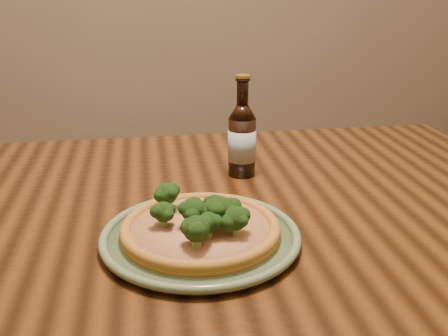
{
  "coord_description": "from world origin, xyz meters",
  "views": [
    {
      "loc": [
        0.03,
        -0.76,
        1.15
      ],
      "look_at": [
        0.16,
        0.11,
        0.82
      ],
      "focal_mm": 42.0,
      "sensor_mm": 36.0,
      "label": 1
    }
  ],
  "objects": [
    {
      "name": "table",
      "position": [
        0.0,
        0.1,
        0.66
      ],
      "size": [
        1.6,
        0.9,
        0.75
      ],
      "color": "#44250E",
      "rests_on": "ground"
    },
    {
      "name": "plate",
      "position": [
        0.1,
        -0.03,
        0.76
      ],
      "size": [
        0.32,
        0.32,
        0.02
      ],
      "rotation": [
        0.0,
        0.0,
        0.13
      ],
      "color": "#5F7551",
      "rests_on": "table"
    },
    {
      "name": "pizza",
      "position": [
        0.1,
        -0.03,
        0.78
      ],
      "size": [
        0.25,
        0.25,
        0.07
      ],
      "rotation": [
        0.0,
        0.0,
        0.14
      ],
      "color": "#AD7327",
      "rests_on": "plate"
    },
    {
      "name": "beer_bottle",
      "position": [
        0.22,
        0.25,
        0.83
      ],
      "size": [
        0.06,
        0.06,
        0.21
      ],
      "rotation": [
        0.0,
        0.0,
        -0.24
      ],
      "color": "black",
      "rests_on": "table"
    }
  ]
}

